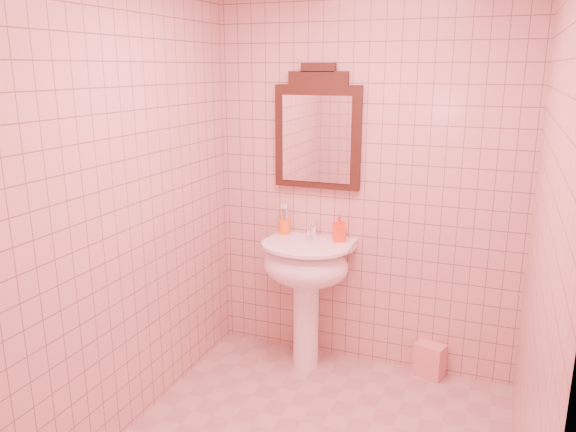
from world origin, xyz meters
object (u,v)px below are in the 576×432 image
at_px(soap_dispenser, 339,228).
at_px(towel, 430,360).
at_px(toothbrush_cup, 284,226).
at_px(pedestal_sink, 306,273).
at_px(mirror, 318,132).

relative_size(soap_dispenser, towel, 0.79).
bearing_deg(toothbrush_cup, towel, 0.48).
xyz_separation_m(toothbrush_cup, towel, (1.01, 0.01, -0.80)).
xyz_separation_m(pedestal_sink, soap_dispenser, (0.18, 0.13, 0.29)).
xyz_separation_m(mirror, soap_dispenser, (0.18, -0.07, -0.61)).
relative_size(toothbrush_cup, towel, 0.81).
relative_size(pedestal_sink, towel, 3.88).
xyz_separation_m(mirror, towel, (0.80, -0.03, -1.44)).
height_order(pedestal_sink, mirror, mirror).
bearing_deg(mirror, soap_dispenser, -21.09).
bearing_deg(mirror, towel, -2.38).
relative_size(mirror, toothbrush_cup, 4.36).
distance_m(toothbrush_cup, towel, 1.29).
xyz_separation_m(soap_dispenser, towel, (0.62, 0.04, -0.84)).
bearing_deg(soap_dispenser, toothbrush_cup, 154.16).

